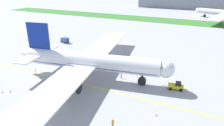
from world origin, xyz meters
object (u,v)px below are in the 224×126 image
(airliner_foreground, at_px, (89,61))
(ground_crew_wingwalker_port, at_px, (121,75))
(ground_crew_marshaller_front, at_px, (36,71))
(traffic_cone_port_wing, at_px, (10,91))
(ground_crew_wingwalker_starboard, at_px, (113,122))
(traffic_cone_starboard_wing, at_px, (2,92))
(pushback_tug, at_px, (176,86))
(service_truck_baggage_loader, at_px, (65,40))
(traffic_cone_near_nose, at_px, (156,114))

(airliner_foreground, distance_m, ground_crew_wingwalker_port, 11.18)
(ground_crew_wingwalker_port, distance_m, ground_crew_marshaller_front, 28.62)
(traffic_cone_port_wing, bearing_deg, ground_crew_wingwalker_starboard, -0.54)
(traffic_cone_port_wing, xyz_separation_m, traffic_cone_starboard_wing, (-1.71, -1.31, 0.00))
(pushback_tug, height_order, service_truck_baggage_loader, service_truck_baggage_loader)
(traffic_cone_near_nose, distance_m, traffic_cone_starboard_wing, 42.07)
(ground_crew_marshaller_front, bearing_deg, traffic_cone_port_wing, -77.64)
(airliner_foreground, height_order, traffic_cone_starboard_wing, airliner_foreground)
(pushback_tug, bearing_deg, ground_crew_wingwalker_starboard, -112.11)
(ground_crew_wingwalker_starboard, bearing_deg, traffic_cone_near_nose, 46.61)
(ground_crew_wingwalker_port, relative_size, service_truck_baggage_loader, 0.33)
(airliner_foreground, height_order, traffic_cone_near_nose, airliner_foreground)
(traffic_cone_near_nose, bearing_deg, traffic_cone_port_wing, -169.29)
(pushback_tug, xyz_separation_m, traffic_cone_starboard_wing, (-42.94, -23.49, -0.76))
(ground_crew_wingwalker_port, bearing_deg, ground_crew_wingwalker_starboard, -70.53)
(traffic_cone_port_wing, bearing_deg, pushback_tug, 28.28)
(traffic_cone_near_nose, relative_size, service_truck_baggage_loader, 0.12)
(traffic_cone_starboard_wing, xyz_separation_m, service_truck_baggage_loader, (-15.73, 47.44, 1.12))
(ground_crew_wingwalker_starboard, bearing_deg, traffic_cone_port_wing, 179.46)
(traffic_cone_port_wing, height_order, service_truck_baggage_loader, service_truck_baggage_loader)
(pushback_tug, xyz_separation_m, traffic_cone_near_nose, (-1.80, -14.72, -0.76))
(ground_crew_wingwalker_port, bearing_deg, pushback_tug, 1.62)
(ground_crew_wingwalker_port, height_order, service_truck_baggage_loader, service_truck_baggage_loader)
(ground_crew_wingwalker_port, xyz_separation_m, traffic_cone_port_wing, (-24.32, -21.70, -0.70))
(ground_crew_wingwalker_port, bearing_deg, airliner_foreground, -153.88)
(traffic_cone_port_wing, bearing_deg, traffic_cone_near_nose, 10.71)
(ground_crew_marshaller_front, xyz_separation_m, ground_crew_wingwalker_starboard, (34.77, -12.47, -0.00))
(airliner_foreground, height_order, ground_crew_wingwalker_port, airliner_foreground)
(service_truck_baggage_loader, bearing_deg, traffic_cone_near_nose, -34.22)
(ground_crew_wingwalker_port, distance_m, traffic_cone_port_wing, 32.61)
(airliner_foreground, relative_size, traffic_cone_port_wing, 139.74)
(traffic_cone_starboard_wing, bearing_deg, service_truck_baggage_loader, 108.34)
(pushback_tug, relative_size, ground_crew_marshaller_front, 3.49)
(ground_crew_marshaller_front, height_order, traffic_cone_near_nose, ground_crew_marshaller_front)
(ground_crew_wingwalker_starboard, xyz_separation_m, traffic_cone_port_wing, (-32.10, 0.30, -0.78))
(airliner_foreground, xyz_separation_m, ground_crew_marshaller_front, (-17.90, -5.08, -4.66))
(pushback_tug, xyz_separation_m, ground_crew_marshaller_front, (-43.90, -10.01, 0.02))
(ground_crew_wingwalker_port, bearing_deg, traffic_cone_port_wing, -138.26)
(ground_crew_wingwalker_starboard, bearing_deg, ground_crew_wingwalker_port, 109.47)
(ground_crew_wingwalker_port, bearing_deg, traffic_cone_starboard_wing, -138.52)
(ground_crew_marshaller_front, bearing_deg, traffic_cone_starboard_wing, -85.92)
(ground_crew_wingwalker_port, relative_size, traffic_cone_near_nose, 2.78)
(ground_crew_wingwalker_port, bearing_deg, service_truck_baggage_loader, 149.67)
(ground_crew_marshaller_front, distance_m, traffic_cone_starboard_wing, 13.53)
(ground_crew_marshaller_front, relative_size, traffic_cone_near_nose, 3.01)
(ground_crew_wingwalker_starboard, height_order, traffic_cone_port_wing, ground_crew_wingwalker_starboard)
(airliner_foreground, distance_m, traffic_cone_starboard_wing, 25.70)
(airliner_foreground, bearing_deg, service_truck_baggage_loader, 138.51)
(ground_crew_wingwalker_starboard, bearing_deg, ground_crew_marshaller_front, 160.26)
(service_truck_baggage_loader, bearing_deg, ground_crew_marshaller_front, -66.50)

